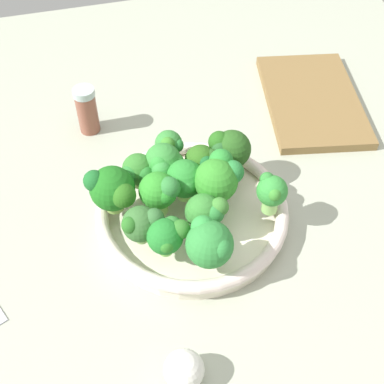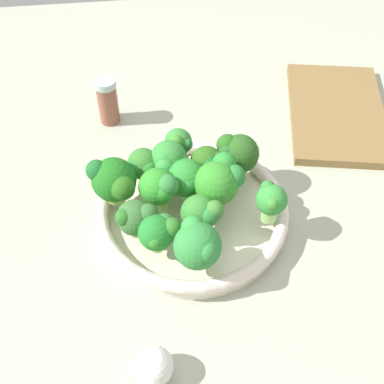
{
  "view_description": "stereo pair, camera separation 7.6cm",
  "coord_description": "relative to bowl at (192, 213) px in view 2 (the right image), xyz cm",
  "views": [
    {
      "loc": [
        -52.9,
        9.99,
        63.36
      ],
      "look_at": [
        -3.86,
        -3.5,
        6.62
      ],
      "focal_mm": 49.58,
      "sensor_mm": 36.0,
      "label": 1
    },
    {
      "loc": [
        -54.36,
        2.52,
        63.36
      ],
      "look_at": [
        -3.86,
        -3.5,
        6.62
      ],
      "focal_mm": 49.58,
      "sensor_mm": 36.0,
      "label": 2
    }
  ],
  "objects": [
    {
      "name": "ground_plane",
      "position": [
        3.86,
        3.5,
        -3.09
      ],
      "size": [
        130.0,
        130.0,
        2.5
      ],
      "primitive_type": "cube",
      "color": "#A9AF9A"
    },
    {
      "name": "broccoli_floret_10",
      "position": [
        -10.41,
        0.48,
        6.16
      ],
      "size": [
        6.71,
        6.36,
        7.43
      ],
      "color": "#96C771",
      "rests_on": "bowl"
    },
    {
      "name": "broccoli_floret_11",
      "position": [
        -4.18,
        8.26,
        5.28
      ],
      "size": [
        5.08,
        5.95,
        5.9
      ],
      "color": "#97CB6B",
      "rests_on": "bowl"
    },
    {
      "name": "broccoli_floret_1",
      "position": [
        -3.74,
        -10.68,
        5.7
      ],
      "size": [
        4.69,
        4.49,
        6.37
      ],
      "color": "#98D270",
      "rests_on": "bowl"
    },
    {
      "name": "pepper_shaker",
      "position": [
        25.15,
        12.02,
        2.65
      ],
      "size": [
        3.77,
        3.77,
        8.87
      ],
      "color": "brown",
      "rests_on": "ground_plane"
    },
    {
      "name": "broccoli_floret_0",
      "position": [
        -6.98,
        5.32,
        5.23
      ],
      "size": [
        5.19,
        5.66,
        5.85
      ],
      "color": "#8FD862",
      "rests_on": "bowl"
    },
    {
      "name": "garlic_bulb",
      "position": [
        -23.51,
        7.47,
        0.64
      ],
      "size": [
        4.97,
        4.97,
        4.97
      ],
      "primitive_type": "sphere",
      "color": "white",
      "rests_on": "ground_plane"
    },
    {
      "name": "broccoli_floret_4",
      "position": [
        5.77,
        2.91,
        5.8
      ],
      "size": [
        6.24,
        5.82,
        6.83
      ],
      "color": "#77B452",
      "rests_on": "bowl"
    },
    {
      "name": "bowl",
      "position": [
        0.0,
        0.0,
        0.0
      ],
      "size": [
        28.89,
        28.89,
        3.62
      ],
      "color": "#F0E4CC",
      "rests_on": "ground_plane"
    },
    {
      "name": "broccoli_floret_13",
      "position": [
        5.16,
        -3.14,
        5.12
      ],
      "size": [
        5.34,
        5.37,
        5.81
      ],
      "color": "#75B856",
      "rests_on": "bowl"
    },
    {
      "name": "broccoli_floret_12",
      "position": [
        1.77,
        0.37,
        5.64
      ],
      "size": [
        5.92,
        5.94,
        6.77
      ],
      "color": "#9ED06D",
      "rests_on": "bowl"
    },
    {
      "name": "broccoli_floret_5",
      "position": [
        2.4,
        11.05,
        6.02
      ],
      "size": [
        7.35,
        7.09,
        7.44
      ],
      "color": "#88B04E",
      "rests_on": "bowl"
    },
    {
      "name": "broccoli_floret_3",
      "position": [
        0.02,
        -3.9,
        6.63
      ],
      "size": [
        7.29,
        7.42,
        7.93
      ],
      "color": "#A1D867",
      "rests_on": "bowl"
    },
    {
      "name": "broccoli_floret_9",
      "position": [
        10.15,
        0.87,
        5.14
      ],
      "size": [
        4.47,
        4.34,
        5.59
      ],
      "color": "#A1C76B",
      "rests_on": "bowl"
    },
    {
      "name": "broccoli_floret_7",
      "position": [
        6.35,
        -7.67,
        5.6
      ],
      "size": [
        5.95,
        6.49,
        6.71
      ],
      "color": "#84C352",
      "rests_on": "bowl"
    },
    {
      "name": "cutting_board",
      "position": [
        21.48,
        -29.33,
        -1.04
      ],
      "size": [
        29.91,
        21.78,
        1.6
      ],
      "primitive_type": "cube",
      "rotation": [
        0.0,
        0.0,
        -0.19
      ],
      "color": "olive",
      "rests_on": "ground_plane"
    },
    {
      "name": "broccoli_floret_8",
      "position": [
        0.07,
        4.57,
        6.09
      ],
      "size": [
        5.64,
        6.14,
        7.17
      ],
      "color": "#94BF60",
      "rests_on": "bowl"
    },
    {
      "name": "broccoli_floret_6",
      "position": [
        -4.45,
        -0.81,
        5.21
      ],
      "size": [
        5.29,
        5.94,
        6.0
      ],
      "color": "#83CC61",
      "rests_on": "bowl"
    },
    {
      "name": "broccoli_floret_2",
      "position": [
        5.82,
        6.71,
        5.18
      ],
      "size": [
        5.33,
        5.11,
        5.84
      ],
      "color": "#92BF67",
      "rests_on": "bowl"
    }
  ]
}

